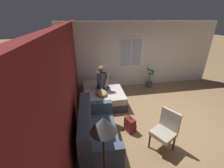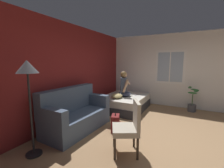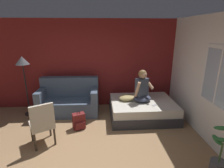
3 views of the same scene
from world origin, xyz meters
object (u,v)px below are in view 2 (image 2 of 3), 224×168
(couch, at_px, (75,114))
(person_seated, at_px, (124,86))
(backpack, at_px, (116,123))
(potted_plant, at_px, (192,103))
(throw_pillow, at_px, (117,96))
(floor_lamp, at_px, (28,76))
(side_chair, at_px, (129,125))
(bed, at_px, (124,102))
(cell_phone, at_px, (136,95))

(couch, height_order, person_seated, person_seated)
(backpack, bearing_deg, couch, 111.76)
(couch, distance_m, potted_plant, 3.88)
(throw_pillow, bearing_deg, floor_lamp, 174.37)
(side_chair, height_order, backpack, side_chair)
(bed, relative_size, cell_phone, 12.47)
(potted_plant, bearing_deg, couch, 138.61)
(side_chair, xyz_separation_m, person_seated, (2.37, 1.13, 0.30))
(cell_phone, relative_size, potted_plant, 0.17)
(side_chair, height_order, throw_pillow, side_chair)
(backpack, bearing_deg, person_seated, 17.17)
(bed, relative_size, floor_lamp, 1.06)
(couch, relative_size, potted_plant, 2.03)
(bed, distance_m, potted_plant, 2.29)
(backpack, relative_size, floor_lamp, 0.27)
(person_seated, relative_size, potted_plant, 1.03)
(backpack, height_order, throw_pillow, throw_pillow)
(person_seated, xyz_separation_m, floor_lamp, (-3.23, 0.37, 0.59))
(side_chair, relative_size, cell_phone, 6.81)
(throw_pillow, bearing_deg, side_chair, -148.38)
(throw_pillow, bearing_deg, couch, 169.10)
(potted_plant, bearing_deg, side_chair, 162.37)
(throw_pillow, height_order, potted_plant, potted_plant)
(person_seated, xyz_separation_m, backpack, (-1.70, -0.52, -0.64))
(side_chair, height_order, person_seated, person_seated)
(bed, distance_m, throw_pillow, 0.53)
(person_seated, bearing_deg, cell_phone, -52.34)
(couch, height_order, cell_phone, couch)
(bed, bearing_deg, backpack, -163.45)
(throw_pillow, distance_m, cell_phone, 0.79)
(backpack, bearing_deg, cell_phone, 5.36)
(bed, xyz_separation_m, couch, (-2.10, 0.42, 0.16))
(bed, height_order, throw_pillow, throw_pillow)
(bed, distance_m, backpack, 1.80)
(backpack, height_order, floor_lamp, floor_lamp)
(cell_phone, height_order, potted_plant, potted_plant)
(person_seated, bearing_deg, bed, -24.10)
(floor_lamp, bearing_deg, cell_phone, -11.43)
(cell_phone, bearing_deg, floor_lamp, -139.08)
(potted_plant, bearing_deg, person_seated, 111.27)
(bed, bearing_deg, couch, 168.63)
(person_seated, relative_size, throw_pillow, 1.82)
(cell_phone, bearing_deg, person_seated, -179.99)
(person_seated, bearing_deg, potted_plant, -68.73)
(side_chair, height_order, potted_plant, side_chair)
(backpack, height_order, potted_plant, potted_plant)
(couch, height_order, throw_pillow, couch)
(couch, height_order, floor_lamp, floor_lamp)
(throw_pillow, relative_size, potted_plant, 0.56)
(side_chair, relative_size, person_seated, 1.12)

